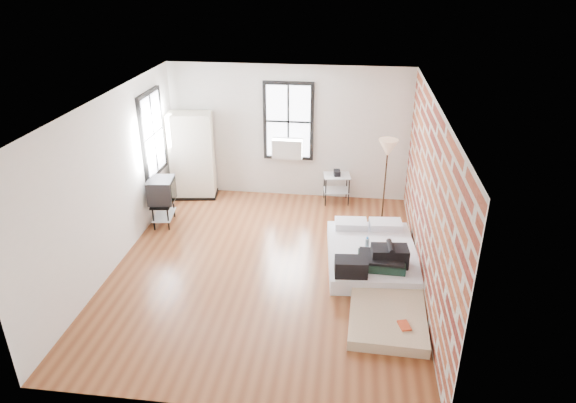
# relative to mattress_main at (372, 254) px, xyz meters

# --- Properties ---
(ground) EXTENTS (6.00, 6.00, 0.00)m
(ground) POSITION_rel_mattress_main_xyz_m (-1.75, -0.35, -0.17)
(ground) COLOR brown
(ground) RESTS_ON ground
(room_shell) EXTENTS (5.02, 6.02, 2.80)m
(room_shell) POSITION_rel_mattress_main_xyz_m (-1.52, 0.01, 1.56)
(room_shell) COLOR silver
(room_shell) RESTS_ON ground
(mattress_main) EXTENTS (1.61, 2.09, 0.63)m
(mattress_main) POSITION_rel_mattress_main_xyz_m (0.00, 0.00, 0.00)
(mattress_main) COLOR white
(mattress_main) RESTS_ON ground
(mattress_bare) EXTENTS (1.13, 2.06, 0.44)m
(mattress_bare) POSITION_rel_mattress_main_xyz_m (0.18, -1.05, -0.04)
(mattress_bare) COLOR #CDB294
(mattress_bare) RESTS_ON ground
(wardrobe) EXTENTS (0.99, 0.65, 1.84)m
(wardrobe) POSITION_rel_mattress_main_xyz_m (-3.75, 2.30, 0.74)
(wardrobe) COLOR black
(wardrobe) RESTS_ON ground
(side_table) EXTENTS (0.60, 0.51, 0.72)m
(side_table) POSITION_rel_mattress_main_xyz_m (-0.70, 2.37, 0.31)
(side_table) COLOR black
(side_table) RESTS_ON ground
(floor_lamp) EXTENTS (0.36, 0.36, 1.67)m
(floor_lamp) POSITION_rel_mattress_main_xyz_m (0.23, 1.60, 1.26)
(floor_lamp) COLOR black
(floor_lamp) RESTS_ON ground
(tv_stand) EXTENTS (0.53, 0.70, 0.93)m
(tv_stand) POSITION_rel_mattress_main_xyz_m (-3.96, 0.96, 0.49)
(tv_stand) COLOR black
(tv_stand) RESTS_ON ground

